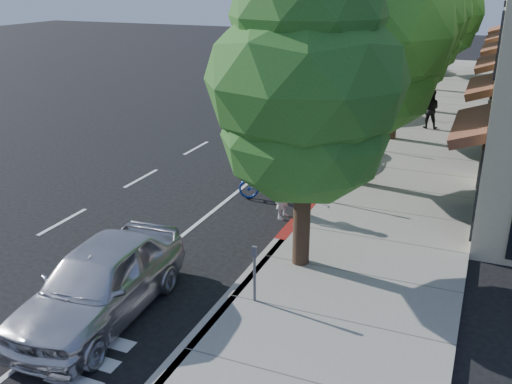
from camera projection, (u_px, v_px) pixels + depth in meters
The scene contains 18 objects.
ground at pixel (292, 230), 15.69m from camera, with size 120.00×120.00×0.00m, color black.
sidewalk at pixel (418, 157), 21.74m from camera, with size 4.60×56.00×0.15m, color gray.
curb at pixel (359, 150), 22.56m from camera, with size 0.30×56.00×0.15m, color #9E998E.
curb_red_segment at pixel (304, 214), 16.52m from camera, with size 0.32×4.00×0.15m, color maroon.
street_tree_0 at pixel (306, 85), 12.08m from camera, with size 4.38×4.38×7.10m.
street_tree_1 at pixel (368, 37), 17.10m from camera, with size 5.28×5.28×7.97m.
street_tree_2 at pixel (401, 23), 22.28m from camera, with size 5.03×5.03×7.88m.
street_tree_3 at pixel (421, 17), 27.51m from camera, with size 4.93×4.93×7.64m.
street_tree_4 at pixel (435, 6), 32.60m from camera, with size 4.12×4.12×7.74m.
street_tree_5 at pixel (444, 15), 38.07m from camera, with size 5.37×5.37×7.01m.
cyclist at pixel (284, 190), 16.18m from camera, with size 0.61×0.40×1.68m, color silver.
bicycle at pixel (268, 184), 17.69m from camera, with size 0.65×1.85×0.97m, color navy.
silver_suv at pixel (301, 146), 20.75m from camera, with size 2.44×5.28×1.47m, color #ABAAAF.
dark_sedan at pixel (356, 104), 27.42m from camera, with size 1.63×4.67×1.54m, color black.
white_pickup at pixel (348, 96), 29.15m from camera, with size 2.14×5.27×1.53m, color silver.
dark_suv_far at pixel (406, 61), 39.98m from camera, with size 2.14×5.31×1.81m, color black.
near_car_a at pixel (100, 282), 11.45m from camera, with size 1.86×4.63×1.58m, color silver.
pedestrian at pixel (430, 109), 25.24m from camera, with size 0.84×0.65×1.72m, color black.
Camera 1 is at (4.57, -13.58, 6.55)m, focal length 40.00 mm.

